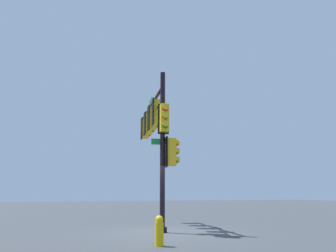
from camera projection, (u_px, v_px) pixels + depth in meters
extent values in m
plane|color=#3D4146|center=(162.00, 233.00, 12.39)|extent=(120.00, 120.00, 0.00)
cylinder|color=black|center=(163.00, 149.00, 13.04)|extent=(0.20, 0.20, 6.38)
cylinder|color=black|center=(162.00, 230.00, 12.41)|extent=(0.36, 0.36, 0.20)
cylinder|color=black|center=(152.00, 105.00, 16.36)|extent=(5.77, 1.13, 0.14)
cylinder|color=black|center=(157.00, 107.00, 14.72)|extent=(2.63, 0.53, 1.07)
cube|color=yellow|center=(157.00, 112.00, 14.65)|extent=(0.39, 0.42, 1.10)
cube|color=black|center=(153.00, 112.00, 14.62)|extent=(0.44, 0.13, 1.22)
sphere|color=#FF2018|center=(162.00, 105.00, 14.76)|extent=(0.22, 0.22, 0.22)
cylinder|color=yellow|center=(163.00, 104.00, 14.78)|extent=(0.25, 0.18, 0.23)
sphere|color=#855607|center=(162.00, 112.00, 14.69)|extent=(0.22, 0.22, 0.22)
cylinder|color=yellow|center=(163.00, 111.00, 14.71)|extent=(0.25, 0.18, 0.23)
sphere|color=#0B621E|center=(162.00, 120.00, 14.62)|extent=(0.22, 0.22, 0.22)
cylinder|color=yellow|center=(163.00, 119.00, 14.64)|extent=(0.25, 0.18, 0.23)
cube|color=yellow|center=(152.00, 118.00, 15.90)|extent=(0.36, 0.40, 1.10)
cube|color=black|center=(148.00, 118.00, 15.85)|extent=(0.44, 0.10, 1.22)
sphere|color=#FF2018|center=(157.00, 112.00, 16.01)|extent=(0.22, 0.22, 0.22)
cylinder|color=yellow|center=(158.00, 111.00, 16.04)|extent=(0.25, 0.17, 0.23)
sphere|color=#855607|center=(157.00, 119.00, 15.94)|extent=(0.22, 0.22, 0.22)
cylinder|color=yellow|center=(158.00, 118.00, 15.97)|extent=(0.25, 0.17, 0.23)
sphere|color=#0B621E|center=(156.00, 125.00, 15.87)|extent=(0.22, 0.22, 0.22)
cylinder|color=yellow|center=(158.00, 125.00, 15.90)|extent=(0.25, 0.17, 0.23)
cube|color=yellow|center=(148.00, 124.00, 17.14)|extent=(0.37, 0.40, 1.10)
cube|color=black|center=(145.00, 124.00, 17.09)|extent=(0.44, 0.10, 1.22)
sphere|color=#FF2018|center=(152.00, 118.00, 17.25)|extent=(0.22, 0.22, 0.22)
cylinder|color=yellow|center=(153.00, 117.00, 17.28)|extent=(0.25, 0.17, 0.23)
sphere|color=#855607|center=(152.00, 124.00, 17.18)|extent=(0.22, 0.22, 0.22)
cylinder|color=yellow|center=(153.00, 123.00, 17.21)|extent=(0.25, 0.17, 0.23)
sphere|color=#0B621E|center=(152.00, 130.00, 17.11)|extent=(0.22, 0.22, 0.22)
cylinder|color=yellow|center=(153.00, 130.00, 17.14)|extent=(0.25, 0.17, 0.23)
cube|color=yellow|center=(145.00, 129.00, 18.38)|extent=(0.38, 0.41, 1.10)
cube|color=black|center=(141.00, 129.00, 18.33)|extent=(0.44, 0.11, 1.22)
sphere|color=#FF2018|center=(149.00, 123.00, 18.49)|extent=(0.22, 0.22, 0.22)
cylinder|color=yellow|center=(150.00, 122.00, 18.51)|extent=(0.25, 0.18, 0.23)
sphere|color=#855607|center=(149.00, 129.00, 18.42)|extent=(0.22, 0.22, 0.22)
cylinder|color=yellow|center=(150.00, 128.00, 18.44)|extent=(0.25, 0.18, 0.23)
sphere|color=#0B621E|center=(148.00, 135.00, 18.35)|extent=(0.22, 0.22, 0.22)
cylinder|color=yellow|center=(150.00, 134.00, 18.37)|extent=(0.25, 0.18, 0.23)
cube|color=yellow|center=(164.00, 118.00, 12.95)|extent=(0.41, 0.38, 1.10)
cube|color=black|center=(163.00, 119.00, 13.14)|extent=(0.11, 0.44, 1.22)
sphere|color=#FF2018|center=(165.00, 108.00, 12.82)|extent=(0.22, 0.22, 0.22)
cylinder|color=yellow|center=(166.00, 107.00, 12.78)|extent=(0.18, 0.25, 0.23)
sphere|color=#855607|center=(165.00, 117.00, 12.75)|extent=(0.22, 0.22, 0.22)
cylinder|color=yellow|center=(166.00, 115.00, 12.71)|extent=(0.18, 0.25, 0.23)
sphere|color=#0B621E|center=(165.00, 125.00, 12.69)|extent=(0.22, 0.22, 0.22)
cylinder|color=yellow|center=(166.00, 124.00, 12.64)|extent=(0.18, 0.25, 0.23)
cube|color=yellow|center=(171.00, 152.00, 13.09)|extent=(0.38, 0.41, 1.10)
cube|color=black|center=(166.00, 152.00, 13.05)|extent=(0.44, 0.11, 1.22)
sphere|color=#FF2018|center=(176.00, 144.00, 13.20)|extent=(0.22, 0.22, 0.22)
cylinder|color=yellow|center=(177.00, 143.00, 13.22)|extent=(0.25, 0.18, 0.23)
sphere|color=#855607|center=(176.00, 152.00, 13.13)|extent=(0.22, 0.22, 0.22)
cylinder|color=yellow|center=(177.00, 151.00, 13.15)|extent=(0.25, 0.18, 0.23)
sphere|color=#0B621E|center=(176.00, 161.00, 13.06)|extent=(0.22, 0.22, 0.22)
cylinder|color=yellow|center=(178.00, 159.00, 13.08)|extent=(0.25, 0.18, 0.23)
cube|color=white|center=(151.00, 101.00, 16.70)|extent=(0.93, 0.18, 0.26)
cube|color=#07752A|center=(151.00, 101.00, 16.70)|extent=(0.89, 0.18, 0.22)
cube|color=white|center=(163.00, 142.00, 13.10)|extent=(0.18, 0.93, 0.26)
cube|color=#137E39|center=(163.00, 142.00, 13.10)|extent=(0.18, 0.89, 0.22)
cylinder|color=#E3B609|center=(159.00, 234.00, 9.20)|extent=(0.24, 0.24, 0.65)
sphere|color=yellow|center=(159.00, 219.00, 9.28)|extent=(0.22, 0.22, 0.22)
cylinder|color=#E6B50C|center=(157.00, 232.00, 9.35)|extent=(0.12, 0.10, 0.10)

